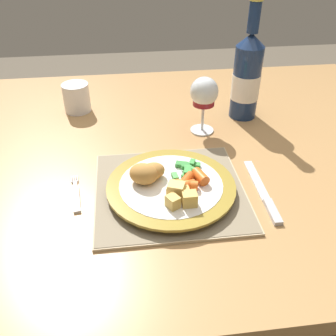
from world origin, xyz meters
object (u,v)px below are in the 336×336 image
(dining_table, at_px, (168,173))
(table_knife, at_px, (264,195))
(drinking_cup, at_px, (76,97))
(wine_glass, at_px, (204,94))
(dinner_plate, at_px, (171,187))
(bottle, at_px, (247,77))
(fork, at_px, (76,196))

(dining_table, height_order, table_knife, table_knife)
(table_knife, distance_m, drinking_cup, 0.60)
(table_knife, distance_m, wine_glass, 0.31)
(dinner_plate, relative_size, bottle, 0.84)
(table_knife, height_order, bottle, bottle)
(drinking_cup, bearing_deg, bottle, -10.95)
(dinner_plate, xyz_separation_m, fork, (-0.19, 0.01, -0.01))
(dining_table, xyz_separation_m, table_knife, (0.17, -0.22, 0.08))
(fork, height_order, wine_glass, wine_glass)
(bottle, bearing_deg, dining_table, -148.67)
(dining_table, relative_size, bottle, 4.43)
(drinking_cup, bearing_deg, wine_glass, -25.90)
(drinking_cup, bearing_deg, dining_table, -44.30)
(fork, height_order, drinking_cup, drinking_cup)
(wine_glass, height_order, bottle, bottle)
(table_knife, bearing_deg, dinner_plate, 170.18)
(fork, distance_m, drinking_cup, 0.40)
(table_knife, xyz_separation_m, bottle, (0.06, 0.35, 0.11))
(bottle, height_order, drinking_cup, bottle)
(drinking_cup, bearing_deg, table_knife, -47.66)
(fork, distance_m, wine_glass, 0.40)
(dinner_plate, distance_m, wine_glass, 0.29)
(dinner_plate, bearing_deg, dining_table, 84.61)
(dining_table, height_order, fork, fork)
(dining_table, height_order, drinking_cup, drinking_cup)
(table_knife, relative_size, bottle, 0.67)
(table_knife, bearing_deg, bottle, 80.93)
(fork, bearing_deg, table_knife, -6.89)
(dinner_plate, distance_m, drinking_cup, 0.46)
(table_knife, xyz_separation_m, drinking_cup, (-0.40, 0.44, 0.04))
(dining_table, bearing_deg, fork, -141.18)
(wine_glass, bearing_deg, drinking_cup, 154.10)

